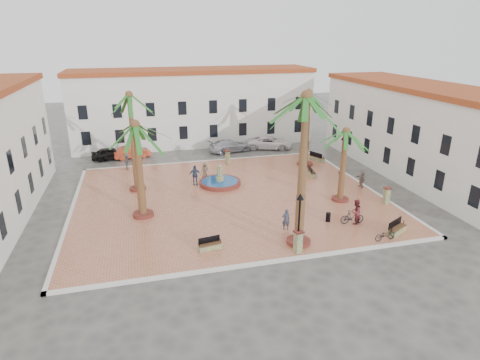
{
  "coord_description": "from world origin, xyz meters",
  "views": [
    {
      "loc": [
        -7.18,
        -31.68,
        13.53
      ],
      "look_at": [
        1.0,
        0.0,
        1.6
      ],
      "focal_mm": 30.0,
      "sensor_mm": 36.0,
      "label": 1
    }
  ],
  "objects_px": {
    "lamppost_e": "(342,148)",
    "cyclist_b": "(356,212)",
    "palm_ne": "(308,101)",
    "palm_e": "(345,140)",
    "car_silver": "(230,146)",
    "palm_s": "(306,112)",
    "pedestrian_north": "(127,162)",
    "cyclist_a": "(286,219)",
    "palm_sw": "(136,136)",
    "fountain": "(220,182)",
    "bench_ne": "(317,158)",
    "bollard_e": "(387,195)",
    "palm_nw": "(130,105)",
    "pedestrian_east": "(361,179)",
    "lamppost_s": "(299,213)",
    "litter_bin": "(328,217)",
    "bollard_se": "(298,241)",
    "car_black": "(110,154)",
    "bicycle_b": "(352,217)",
    "pedestrian_fountain_a": "(205,170)",
    "bench_se": "(397,230)",
    "bicycle_a": "(385,235)",
    "car_white": "(270,143)",
    "bench_e": "(312,173)",
    "car_red": "(132,152)",
    "bollard_n": "(228,157)",
    "bench_s": "(210,246)"
  },
  "relations": [
    {
      "from": "palm_nw",
      "to": "car_black",
      "type": "bearing_deg",
      "value": 104.45
    },
    {
      "from": "fountain",
      "to": "palm_sw",
      "type": "distance_m",
      "value": 10.84
    },
    {
      "from": "litter_bin",
      "to": "bench_ne",
      "type": "bearing_deg",
      "value": 68.36
    },
    {
      "from": "palm_e",
      "to": "car_silver",
      "type": "distance_m",
      "value": 18.99
    },
    {
      "from": "litter_bin",
      "to": "cyclist_a",
      "type": "height_order",
      "value": "cyclist_a"
    },
    {
      "from": "cyclist_a",
      "to": "car_silver",
      "type": "relative_size",
      "value": 0.31
    },
    {
      "from": "lamppost_e",
      "to": "cyclist_b",
      "type": "xyz_separation_m",
      "value": [
        -4.46,
        -10.72,
        -1.68
      ]
    },
    {
      "from": "bench_ne",
      "to": "bicycle_b",
      "type": "xyz_separation_m",
      "value": [
        -4.23,
        -15.37,
        0.27
      ]
    },
    {
      "from": "palm_ne",
      "to": "lamppost_e",
      "type": "bearing_deg",
      "value": -56.47
    },
    {
      "from": "cyclist_b",
      "to": "car_silver",
      "type": "bearing_deg",
      "value": -116.32
    },
    {
      "from": "bench_s",
      "to": "car_red",
      "type": "relative_size",
      "value": 0.39
    },
    {
      "from": "cyclist_a",
      "to": "car_silver",
      "type": "height_order",
      "value": "cyclist_a"
    },
    {
      "from": "palm_sw",
      "to": "bicycle_b",
      "type": "distance_m",
      "value": 17.06
    },
    {
      "from": "palm_e",
      "to": "palm_ne",
      "type": "bearing_deg",
      "value": 84.32
    },
    {
      "from": "palm_ne",
      "to": "lamppost_s",
      "type": "xyz_separation_m",
      "value": [
        -7.85,
        -17.16,
        -4.06
      ]
    },
    {
      "from": "pedestrian_east",
      "to": "cyclist_a",
      "type": "bearing_deg",
      "value": -55.76
    },
    {
      "from": "palm_ne",
      "to": "car_white",
      "type": "relative_size",
      "value": 1.48
    },
    {
      "from": "bollard_se",
      "to": "bollard_e",
      "type": "relative_size",
      "value": 1.08
    },
    {
      "from": "bench_ne",
      "to": "car_silver",
      "type": "xyz_separation_m",
      "value": [
        -8.52,
        6.52,
        0.32
      ]
    },
    {
      "from": "bench_ne",
      "to": "bollard_e",
      "type": "distance_m",
      "value": 12.68
    },
    {
      "from": "litter_bin",
      "to": "cyclist_b",
      "type": "relative_size",
      "value": 0.36
    },
    {
      "from": "bench_e",
      "to": "car_red",
      "type": "bearing_deg",
      "value": 66.79
    },
    {
      "from": "bollard_e",
      "to": "cyclist_b",
      "type": "xyz_separation_m",
      "value": [
        -4.46,
        -2.73,
        0.22
      ]
    },
    {
      "from": "fountain",
      "to": "cyclist_a",
      "type": "relative_size",
      "value": 2.41
    },
    {
      "from": "bench_ne",
      "to": "pedestrian_north",
      "type": "xyz_separation_m",
      "value": [
        -20.57,
        2.19,
        0.56
      ]
    },
    {
      "from": "bicycle_a",
      "to": "car_silver",
      "type": "bearing_deg",
      "value": 7.72
    },
    {
      "from": "fountain",
      "to": "bench_s",
      "type": "bearing_deg",
      "value": -104.85
    },
    {
      "from": "fountain",
      "to": "bench_se",
      "type": "xyz_separation_m",
      "value": [
        10.22,
        -12.8,
        0.01
      ]
    },
    {
      "from": "lamppost_s",
      "to": "palm_sw",
      "type": "bearing_deg",
      "value": 139.21
    },
    {
      "from": "bench_ne",
      "to": "bicycle_b",
      "type": "distance_m",
      "value": 15.94
    },
    {
      "from": "pedestrian_north",
      "to": "bench_s",
      "type": "bearing_deg",
      "value": -146.71
    },
    {
      "from": "bollard_e",
      "to": "fountain",
      "type": "bearing_deg",
      "value": 147.78
    },
    {
      "from": "bench_ne",
      "to": "bollard_e",
      "type": "xyz_separation_m",
      "value": [
        0.45,
        -12.66,
        0.46
      ]
    },
    {
      "from": "pedestrian_north",
      "to": "car_silver",
      "type": "xyz_separation_m",
      "value": [
        12.05,
        4.33,
        -0.24
      ]
    },
    {
      "from": "palm_s",
      "to": "bicycle_b",
      "type": "height_order",
      "value": "palm_s"
    },
    {
      "from": "cyclist_b",
      "to": "bicycle_b",
      "type": "height_order",
      "value": "cyclist_b"
    },
    {
      "from": "palm_nw",
      "to": "bench_e",
      "type": "distance_m",
      "value": 18.6
    },
    {
      "from": "palm_sw",
      "to": "palm_s",
      "type": "bearing_deg",
      "value": -35.16
    },
    {
      "from": "palm_s",
      "to": "lamppost_s",
      "type": "bearing_deg",
      "value": -115.27
    },
    {
      "from": "palm_ne",
      "to": "car_white",
      "type": "bearing_deg",
      "value": 100.48
    },
    {
      "from": "fountain",
      "to": "palm_nw",
      "type": "xyz_separation_m",
      "value": [
        -7.55,
        0.59,
        7.45
      ]
    },
    {
      "from": "bollard_se",
      "to": "car_black",
      "type": "height_order",
      "value": "bollard_se"
    },
    {
      "from": "palm_ne",
      "to": "bicycle_b",
      "type": "distance_m",
      "value": 15.77
    },
    {
      "from": "pedestrian_fountain_a",
      "to": "lamppost_e",
      "type": "bearing_deg",
      "value": -17.2
    },
    {
      "from": "palm_nw",
      "to": "pedestrian_east",
      "type": "height_order",
      "value": "palm_nw"
    },
    {
      "from": "bench_ne",
      "to": "bollard_n",
      "type": "height_order",
      "value": "bollard_n"
    },
    {
      "from": "palm_s",
      "to": "pedestrian_north",
      "type": "xyz_separation_m",
      "value": [
        -11.33,
        19.32,
        -8.09
      ]
    },
    {
      "from": "bench_s",
      "to": "bollard_n",
      "type": "height_order",
      "value": "bollard_n"
    },
    {
      "from": "litter_bin",
      "to": "pedestrian_fountain_a",
      "type": "bearing_deg",
      "value": 122.05
    },
    {
      "from": "palm_e",
      "to": "palm_ne",
      "type": "xyz_separation_m",
      "value": [
        0.98,
        9.9,
        1.56
      ]
    }
  ]
}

